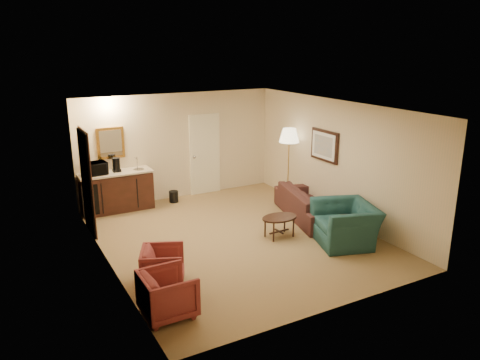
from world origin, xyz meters
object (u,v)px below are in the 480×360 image
Objects in this scene: wetbar_cabinet at (117,191)px; waste_bin at (174,197)px; teal_armchair at (346,217)px; floor_lamp at (288,165)px; microwave at (94,167)px; coffee_table at (279,227)px; coffee_maker at (116,165)px; rose_chair_near at (163,264)px; sofa at (309,199)px; rose_chair_far at (168,292)px.

wetbar_cabinet is 5.92× the size of waste_bin.
floor_lamp is at bearing -172.18° from teal_armchair.
floor_lamp is 3.53× the size of microwave.
teal_armchair is 1.32m from coffee_table.
floor_lamp reaches higher than coffee_maker.
waste_bin is (1.35, -0.07, -0.32)m from wetbar_cabinet.
wetbar_cabinet is at bearing 19.72° from rose_chair_near.
teal_armchair is at bearing -67.99° from coffee_maker.
coffee_table is at bearing -51.79° from rose_chair_near.
sofa is 2.97× the size of coffee_table.
wetbar_cabinet is 3.19× the size of microwave.
teal_armchair is (3.39, -3.96, 0.07)m from wetbar_cabinet.
rose_chair_near is 3.88m from microwave.
sofa is 4.81m from microwave.
waste_bin is at bearing 0.32° from rose_chair_near.
teal_armchair is 0.66× the size of floor_lamp.
rose_chair_near is 0.91× the size of coffee_table.
floor_lamp is at bearing -35.25° from rose_chair_near.
rose_chair_far is 4.82m from coffee_maker.
coffee_table is (-0.95, 0.85, -0.31)m from teal_armchair.
floor_lamp is at bearing -52.11° from rose_chair_far.
rose_chair_far is at bearing -151.28° from coffee_table.
wetbar_cabinet is at bearing 68.85° from sofa.
coffee_table reaches higher than waste_bin.
floor_lamp is (0.46, 2.64, 0.38)m from teal_armchair.
coffee_maker is at bearing 160.58° from floor_lamp.
rose_chair_near is at bearing -113.16° from waste_bin.
wetbar_cabinet is 4.39m from sofa.
sofa is 7.96× the size of waste_bin.
teal_armchair is 5.23m from coffee_maker.
sofa is 3.34m from waste_bin.
sofa is at bearing -170.56° from teal_armchair.
rose_chair_near is at bearing -148.73° from floor_lamp.
wetbar_cabinet is 4.09m from floor_lamp.
waste_bin is at bearing 109.77° from coffee_table.
wetbar_cabinet reaches higher than sofa.
teal_armchair is at bearing -51.76° from microwave.
wetbar_cabinet is 3.95m from coffee_table.
coffee_table is at bearing -52.91° from microwave.
rose_chair_near is at bearing -74.64° from teal_armchair.
rose_chair_far is 5.00m from waste_bin.
wetbar_cabinet is 0.62m from coffee_maker.
sofa is at bearing -47.95° from rose_chair_near.
coffee_table is (-1.16, -0.59, -0.22)m from sofa.
floor_lamp reaches higher than wetbar_cabinet.
sofa is at bearing 26.80° from coffee_table.
rose_chair_far is (-0.25, -0.90, 0.03)m from rose_chair_near.
floor_lamp is (3.85, -1.32, 0.45)m from wetbar_cabinet.
rose_chair_near is 4.07m from waste_bin.
rose_chair_near reaches higher than coffee_table.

